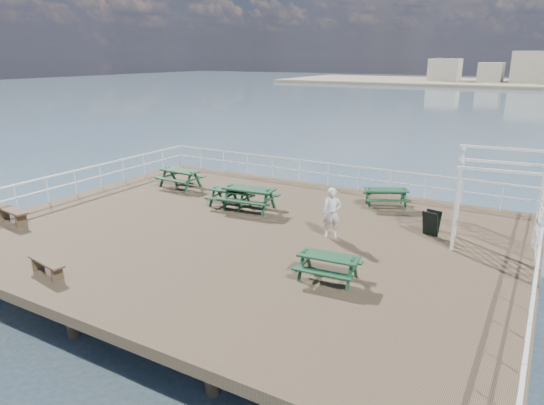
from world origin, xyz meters
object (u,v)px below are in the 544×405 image
at_px(person, 332,213).
at_px(picnic_table_c, 386,194).
at_px(picnic_table_b, 230,194).
at_px(flat_bench_far, 11,212).
at_px(flat_bench_near, 47,264).
at_px(trellis_arbor, 499,205).
at_px(picnic_table_e, 328,262).
at_px(picnic_table_a, 180,175).
at_px(picnic_table_d, 249,194).

bearing_deg(person, picnic_table_c, 56.47).
bearing_deg(picnic_table_b, flat_bench_far, -137.81).
relative_size(picnic_table_b, flat_bench_near, 1.11).
distance_m(flat_bench_far, trellis_arbor, 16.59).
relative_size(picnic_table_c, flat_bench_far, 1.16).
relative_size(picnic_table_b, person, 0.99).
relative_size(picnic_table_b, picnic_table_c, 0.79).
height_order(picnic_table_e, flat_bench_far, picnic_table_e).
relative_size(picnic_table_a, picnic_table_c, 0.92).
xyz_separation_m(picnic_table_a, trellis_arbor, (13.37, -0.81, 0.85)).
bearing_deg(trellis_arbor, picnic_table_c, 142.36).
xyz_separation_m(picnic_table_c, person, (-0.54, -4.20, 0.32)).
height_order(picnic_table_b, picnic_table_d, picnic_table_d).
relative_size(picnic_table_e, trellis_arbor, 0.54).
xyz_separation_m(picnic_table_b, trellis_arbor, (9.68, 0.51, 0.92)).
bearing_deg(trellis_arbor, picnic_table_b, 176.55).
bearing_deg(picnic_table_a, picnic_table_d, -12.06).
distance_m(flat_bench_near, person, 8.71).
bearing_deg(picnic_table_e, flat_bench_near, -157.06).
distance_m(picnic_table_b, trellis_arbor, 9.73).
bearing_deg(picnic_table_a, picnic_table_c, 14.31).
distance_m(picnic_table_a, picnic_table_b, 3.93).
distance_m(picnic_table_b, flat_bench_near, 7.77).
bearing_deg(picnic_table_a, trellis_arbor, -0.15).
bearing_deg(trellis_arbor, picnic_table_d, 176.39).
distance_m(picnic_table_a, picnic_table_e, 11.17).
bearing_deg(flat_bench_near, picnic_table_e, 37.21).
bearing_deg(trellis_arbor, flat_bench_far, -164.93).
bearing_deg(flat_bench_near, flat_bench_far, 165.69).
distance_m(picnic_table_a, picnic_table_d, 4.72).
distance_m(picnic_table_b, picnic_table_e, 7.33).
relative_size(picnic_table_d, trellis_arbor, 0.67).
bearing_deg(picnic_table_b, picnic_table_a, 158.27).
xyz_separation_m(picnic_table_e, flat_bench_far, (-11.79, -1.46, -0.12)).
bearing_deg(trellis_arbor, picnic_table_a, 170.05).
relative_size(picnic_table_b, flat_bench_far, 0.91).
relative_size(picnic_table_a, flat_bench_far, 1.07).
bearing_deg(flat_bench_near, picnic_table_b, 93.60).
bearing_deg(picnic_table_d, picnic_table_b, 178.88).
distance_m(picnic_table_a, flat_bench_far, 7.19).
bearing_deg(flat_bench_far, picnic_table_c, 45.32).
height_order(flat_bench_near, person, person).
xyz_separation_m(picnic_table_b, person, (4.87, -1.11, 0.34)).
height_order(picnic_table_c, trellis_arbor, trellis_arbor).
height_order(picnic_table_b, trellis_arbor, trellis_arbor).
bearing_deg(picnic_table_b, person, -14.88).
bearing_deg(flat_bench_far, picnic_table_d, 48.03).
bearing_deg(picnic_table_b, picnic_table_e, -36.12).
bearing_deg(person, flat_bench_near, -156.60).
height_order(picnic_table_d, flat_bench_near, picnic_table_d).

